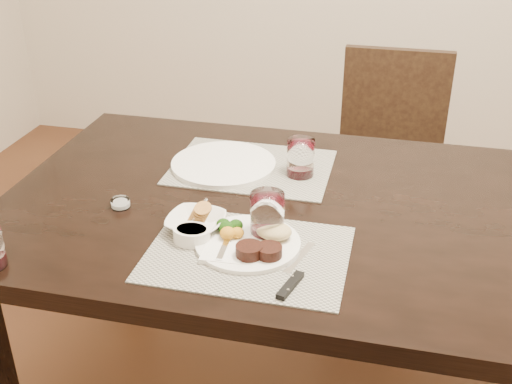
% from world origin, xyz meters
% --- Properties ---
extents(dining_table, '(2.00, 1.00, 0.75)m').
position_xyz_m(dining_table, '(0.00, 0.00, 0.67)').
color(dining_table, black).
rests_on(dining_table, ground).
extents(chair_far, '(0.42, 0.42, 0.90)m').
position_xyz_m(chair_far, '(0.00, 0.93, 0.50)').
color(chair_far, black).
rests_on(chair_far, ground).
extents(placemat_near, '(0.46, 0.34, 0.00)m').
position_xyz_m(placemat_near, '(-0.28, -0.26, 0.75)').
color(placemat_near, gray).
rests_on(placemat_near, dining_table).
extents(placemat_far, '(0.46, 0.34, 0.00)m').
position_xyz_m(placemat_far, '(-0.38, 0.19, 0.75)').
color(placemat_far, gray).
rests_on(placemat_far, dining_table).
extents(dinner_plate, '(0.25, 0.25, 0.04)m').
position_xyz_m(dinner_plate, '(-0.28, -0.23, 0.77)').
color(dinner_plate, white).
rests_on(dinner_plate, placemat_near).
extents(napkin_fork, '(0.10, 0.17, 0.02)m').
position_xyz_m(napkin_fork, '(-0.34, -0.24, 0.76)').
color(napkin_fork, white).
rests_on(napkin_fork, placemat_near).
extents(steak_knife, '(0.05, 0.24, 0.01)m').
position_xyz_m(steak_knife, '(-0.16, -0.34, 0.76)').
color(steak_knife, white).
rests_on(steak_knife, placemat_near).
extents(cracker_bowl, '(0.15, 0.15, 0.06)m').
position_xyz_m(cracker_bowl, '(-0.43, -0.19, 0.77)').
color(cracker_bowl, white).
rests_on(cracker_bowl, placemat_near).
extents(sauce_ramekin, '(0.09, 0.14, 0.07)m').
position_xyz_m(sauce_ramekin, '(-0.42, -0.24, 0.77)').
color(sauce_ramekin, white).
rests_on(sauce_ramekin, placemat_near).
extents(wine_glass_near, '(0.08, 0.08, 0.11)m').
position_xyz_m(wine_glass_near, '(-0.26, -0.18, 0.80)').
color(wine_glass_near, white).
rests_on(wine_glass_near, placemat_near).
extents(far_plate, '(0.31, 0.31, 0.01)m').
position_xyz_m(far_plate, '(-0.46, 0.17, 0.76)').
color(far_plate, white).
rests_on(far_plate, placemat_far).
extents(wine_glass_far, '(0.08, 0.08, 0.11)m').
position_xyz_m(wine_glass_far, '(-0.24, 0.17, 0.80)').
color(wine_glass_far, white).
rests_on(wine_glass_far, placemat_far).
extents(salt_cellar, '(0.05, 0.05, 0.02)m').
position_xyz_m(salt_cellar, '(-0.66, -0.12, 0.76)').
color(salt_cellar, white).
rests_on(salt_cellar, dining_table).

